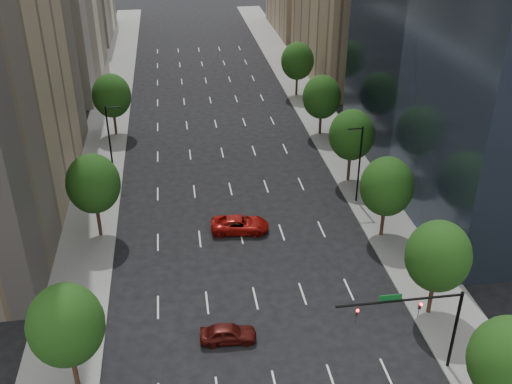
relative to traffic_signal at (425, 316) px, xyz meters
name	(u,v)px	position (x,y,z in m)	size (l,w,h in m)	color
sidewalk_left	(93,198)	(-26.03, 30.00, -5.10)	(6.00, 200.00, 0.15)	slate
sidewalk_right	(360,179)	(4.97, 30.00, -5.10)	(6.00, 200.00, 0.15)	slate
tree_right_0	(509,361)	(3.47, -5.00, 0.22)	(5.20, 5.20, 8.39)	#382316
tree_right_1	(438,256)	(3.47, 6.00, 0.58)	(5.20, 5.20, 8.75)	#382316
tree_right_2	(387,187)	(3.47, 18.00, 0.43)	(5.20, 5.20, 8.61)	#382316
tree_right_3	(352,135)	(3.47, 30.00, 0.72)	(5.20, 5.20, 8.89)	#382316
tree_right_4	(322,97)	(3.47, 44.00, 0.29)	(5.20, 5.20, 8.46)	#382316
tree_right_5	(297,61)	(3.47, 60.00, 0.58)	(5.20, 5.20, 8.75)	#382316
tree_left_0	(66,325)	(-24.53, 2.00, 0.58)	(5.20, 5.20, 8.75)	#382316
tree_left_1	(93,184)	(-24.53, 22.00, 0.79)	(5.20, 5.20, 8.97)	#382316
tree_left_2	(112,96)	(-24.53, 48.00, 0.50)	(5.20, 5.20, 8.68)	#382316
streetlight_rn	(359,163)	(2.91, 25.00, -0.33)	(1.70, 0.20, 9.00)	black
streetlight_ln	(110,140)	(-23.96, 35.00, -0.33)	(1.70, 0.20, 9.00)	black
traffic_signal	(425,316)	(0.00, 0.00, 0.00)	(9.12, 0.40, 7.38)	black
car_maroon	(228,333)	(-13.39, 5.13, -4.42)	(1.78, 4.43, 1.51)	#440E0B
car_red_far	(240,224)	(-10.55, 20.85, -4.36)	(2.71, 5.87, 1.63)	#9C0F0B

